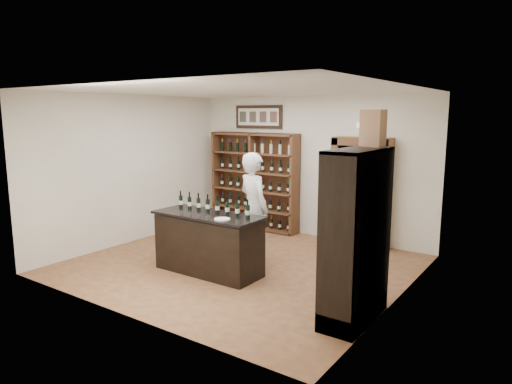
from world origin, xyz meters
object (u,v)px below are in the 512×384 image
(wine_crate, at_px, (373,128))
(tasting_counter, at_px, (209,244))
(shopkeeper, at_px, (254,208))
(side_cabinet, at_px, (358,264))
(counter_bottle_0, at_px, (181,201))
(wine_shelf, at_px, (255,181))

(wine_crate, bearing_deg, tasting_counter, -158.03)
(tasting_counter, relative_size, shopkeeper, 0.96)
(tasting_counter, relative_size, side_cabinet, 0.85)
(wine_crate, bearing_deg, shopkeeper, -177.46)
(tasting_counter, height_order, side_cabinet, side_cabinet)
(counter_bottle_0, height_order, side_cabinet, side_cabinet)
(tasting_counter, xyz_separation_m, counter_bottle_0, (-0.72, 0.11, 0.61))
(wine_shelf, bearing_deg, side_cabinet, -40.21)
(tasting_counter, distance_m, counter_bottle_0, 0.95)
(counter_bottle_0, distance_m, shopkeeper, 1.28)
(counter_bottle_0, bearing_deg, wine_crate, -0.28)
(shopkeeper, bearing_deg, wine_shelf, -32.67)
(side_cabinet, xyz_separation_m, wine_crate, (-0.03, 0.40, 1.68))
(counter_bottle_0, distance_m, side_cabinet, 3.49)
(wine_shelf, height_order, counter_bottle_0, wine_shelf)
(counter_bottle_0, xyz_separation_m, side_cabinet, (3.44, -0.41, -0.35))
(side_cabinet, distance_m, wine_crate, 1.73)
(counter_bottle_0, xyz_separation_m, shopkeeper, (1.05, 0.72, -0.12))
(counter_bottle_0, height_order, shopkeeper, shopkeeper)
(side_cabinet, xyz_separation_m, shopkeeper, (-2.40, 1.14, 0.23))
(side_cabinet, height_order, shopkeeper, side_cabinet)
(wine_crate, bearing_deg, wine_shelf, 163.16)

